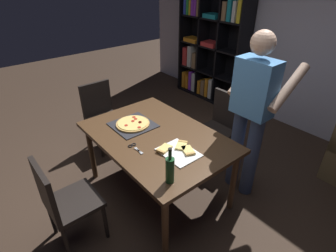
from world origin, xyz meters
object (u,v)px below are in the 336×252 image
object	(u,v)px
chair_near_camera	(62,200)
kitchen_scissors	(135,147)
dining_table	(157,141)
pepperoni_pizza_on_tray	(133,124)
person_serving_pizza	(252,109)
wine_bottle	(170,170)
chair_far_side	(220,124)
chair_left_end	(101,112)
bookshelf	(210,47)

from	to	relation	value
chair_near_camera	kitchen_scissors	bearing A→B (deg)	86.54
dining_table	pepperoni_pizza_on_tray	bearing A→B (deg)	-166.60
pepperoni_pizza_on_tray	person_serving_pizza	bearing A→B (deg)	45.41
person_serving_pizza	wine_bottle	world-z (taller)	person_serving_pizza
pepperoni_pizza_on_tray	kitchen_scissors	world-z (taller)	pepperoni_pizza_on_tray
chair_far_side	kitchen_scissors	size ratio (longest dim) A/B	4.67
pepperoni_pizza_on_tray	wine_bottle	bearing A→B (deg)	-15.50
chair_near_camera	chair_left_end	xyz separation A→B (m)	(-1.24, 1.00, 0.00)
chair_far_side	person_serving_pizza	world-z (taller)	person_serving_pizza
dining_table	bookshelf	distance (m)	2.82
chair_near_camera	bookshelf	bearing A→B (deg)	113.79
chair_near_camera	pepperoni_pizza_on_tray	xyz separation A→B (m)	(-0.31, 0.93, 0.25)
dining_table	chair_near_camera	world-z (taller)	chair_near_camera
dining_table	wine_bottle	xyz separation A→B (m)	(0.60, -0.33, 0.19)
dining_table	bookshelf	xyz separation A→B (m)	(-1.49, 2.38, 0.28)
dining_table	chair_near_camera	distance (m)	1.02
person_serving_pizza	chair_far_side	bearing A→B (deg)	157.55
chair_far_side	chair_left_end	world-z (taller)	same
chair_left_end	kitchen_scissors	bearing A→B (deg)	-12.73
chair_near_camera	bookshelf	size ratio (longest dim) A/B	0.46
chair_far_side	pepperoni_pizza_on_tray	bearing A→B (deg)	-106.20
person_serving_pizza	chair_left_end	bearing A→B (deg)	-156.16
dining_table	person_serving_pizza	world-z (taller)	person_serving_pizza
person_serving_pizza	wine_bottle	size ratio (longest dim) A/B	5.54
chair_near_camera	kitchen_scissors	xyz separation A→B (m)	(0.04, 0.71, 0.24)
chair_left_end	person_serving_pizza	xyz separation A→B (m)	(1.77, 0.78, 0.49)
chair_far_side	person_serving_pizza	bearing A→B (deg)	-22.45
chair_left_end	pepperoni_pizza_on_tray	xyz separation A→B (m)	(0.93, -0.07, 0.25)
chair_left_end	pepperoni_pizza_on_tray	distance (m)	0.97
pepperoni_pizza_on_tray	kitchen_scissors	bearing A→B (deg)	-31.15
pepperoni_pizza_on_tray	chair_left_end	bearing A→B (deg)	175.40
dining_table	kitchen_scissors	distance (m)	0.30
chair_far_side	wine_bottle	world-z (taller)	wine_bottle
dining_table	bookshelf	world-z (taller)	bookshelf
kitchen_scissors	bookshelf	bearing A→B (deg)	119.89
chair_near_camera	kitchen_scissors	size ratio (longest dim) A/B	4.67
chair_left_end	pepperoni_pizza_on_tray	world-z (taller)	chair_left_end
dining_table	person_serving_pizza	xyz separation A→B (m)	(0.53, 0.78, 0.32)
chair_far_side	dining_table	bearing A→B (deg)	-90.00
dining_table	person_serving_pizza	bearing A→B (deg)	55.80
chair_left_end	pepperoni_pizza_on_tray	size ratio (longest dim) A/B	2.17
chair_left_end	bookshelf	size ratio (longest dim) A/B	0.46
person_serving_pizza	kitchen_scissors	bearing A→B (deg)	-114.51
chair_near_camera	wine_bottle	size ratio (longest dim) A/B	2.85
chair_far_side	wine_bottle	size ratio (longest dim) A/B	2.85
dining_table	pepperoni_pizza_on_tray	size ratio (longest dim) A/B	3.65
dining_table	wine_bottle	bearing A→B (deg)	-28.63
dining_table	chair_near_camera	size ratio (longest dim) A/B	1.68
dining_table	person_serving_pizza	distance (m)	1.00
bookshelf	wine_bottle	xyz separation A→B (m)	(2.09, -2.71, -0.08)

